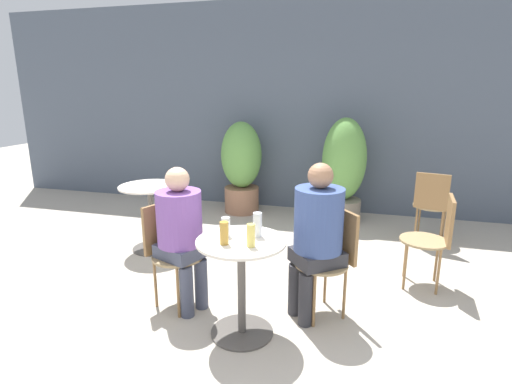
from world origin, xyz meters
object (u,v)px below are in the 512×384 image
potted_plant_0 (241,165)px  potted_plant_1 (344,169)px  beer_glass_3 (226,227)px  seated_person_1 (181,228)px  seated_person_0 (317,230)px  bistro_chair_2 (436,233)px  bistro_chair_1 (170,244)px  bistro_chair_3 (432,201)px  beer_glass_1 (251,235)px  beer_glass_2 (257,225)px  cafe_table_near (241,272)px  beer_glass_0 (224,233)px  cafe_table_far (151,206)px  bistro_chair_0 (332,252)px

potted_plant_0 → potted_plant_1: (1.46, -0.07, 0.04)m
beer_glass_3 → seated_person_1: bearing=157.6°
seated_person_0 → potted_plant_0: size_ratio=0.94×
beer_glass_3 → bistro_chair_2: bearing=34.6°
bistro_chair_1 → seated_person_0: seated_person_0 is taller
bistro_chair_3 → beer_glass_1: (-1.49, -2.36, 0.30)m
beer_glass_2 → beer_glass_3: beer_glass_2 is taller
bistro_chair_2 → cafe_table_near: bearing=-46.7°
bistro_chair_3 → beer_glass_0: size_ratio=5.35×
potted_plant_0 → cafe_table_near: bearing=-72.8°
seated_person_1 → potted_plant_1: size_ratio=0.84×
cafe_table_far → bistro_chair_2: bistro_chair_2 is taller
bistro_chair_0 → seated_person_0: size_ratio=0.69×
bistro_chair_2 → potted_plant_1: 1.94m
beer_glass_2 → potted_plant_0: potted_plant_0 is taller
beer_glass_2 → bistro_chair_2: bearing=37.3°
beer_glass_2 → potted_plant_0: 3.00m
beer_glass_0 → beer_glass_1: (0.19, 0.01, -0.00)m
bistro_chair_2 → beer_glass_2: beer_glass_2 is taller
bistro_chair_0 → bistro_chair_3: size_ratio=1.00×
bistro_chair_3 → beer_glass_1: size_ratio=5.41×
bistro_chair_3 → potted_plant_1: 1.20m
beer_glass_0 → beer_glass_1: 0.19m
beer_glass_0 → beer_glass_1: size_ratio=1.01×
beer_glass_3 → potted_plant_0: size_ratio=0.11×
cafe_table_far → bistro_chair_2: bearing=-2.8°
seated_person_0 → beer_glass_0: bearing=-88.0°
cafe_table_near → seated_person_1: (-0.57, 0.23, 0.21)m
beer_glass_1 → beer_glass_3: (-0.23, 0.14, -0.01)m
bistro_chair_1 → bistro_chair_3: (2.30, 1.99, 0.00)m
bistro_chair_2 → seated_person_0: 1.26m
seated_person_1 → bistro_chair_3: bearing=-24.9°
cafe_table_far → bistro_chair_0: bistro_chair_0 is taller
cafe_table_near → seated_person_0: size_ratio=0.59×
seated_person_1 → beer_glass_1: 0.76m
bistro_chair_2 → beer_glass_1: size_ratio=5.41×
cafe_table_near → bistro_chair_1: bearing=158.3°
beer_glass_3 → potted_plant_0: bearing=105.1°
cafe_table_near → bistro_chair_1: 0.77m
seated_person_1 → beer_glass_1: size_ratio=7.48×
seated_person_1 → beer_glass_3: seated_person_1 is taller
seated_person_1 → beer_glass_1: seated_person_1 is taller
bistro_chair_0 → seated_person_1: seated_person_1 is taller
potted_plant_1 → beer_glass_0: bearing=-102.3°
bistro_chair_1 → beer_glass_2: 0.88m
seated_person_1 → potted_plant_0: potted_plant_0 is taller
bistro_chair_1 → seated_person_0: size_ratio=0.69×
cafe_table_near → cafe_table_far: size_ratio=1.00×
bistro_chair_2 → potted_plant_1: bearing=-146.4°
beer_glass_0 → bistro_chair_2: bearing=38.8°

